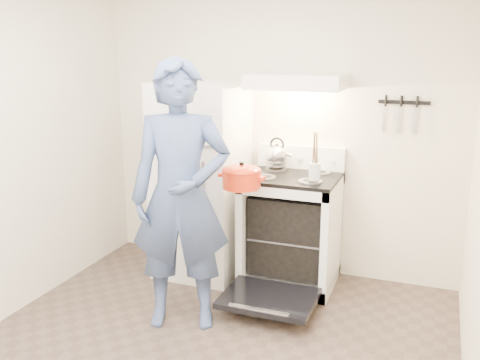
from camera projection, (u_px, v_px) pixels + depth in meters
name	position (u px, v px, depth m)	size (l,w,h in m)	color
back_wall	(277.00, 132.00, 4.69)	(3.20, 0.02, 2.50)	beige
refrigerator	(202.00, 179.00, 4.67)	(0.70, 0.70, 1.70)	white
stove_body	(291.00, 232.00, 4.52)	(0.76, 0.65, 0.92)	white
cooktop	(292.00, 177.00, 4.40)	(0.76, 0.65, 0.03)	black
backsplash	(301.00, 157.00, 4.63)	(0.76, 0.07, 0.20)	white
oven_door	(269.00, 298.00, 4.06)	(0.70, 0.54, 0.04)	black
oven_rack	(291.00, 234.00, 4.52)	(0.60, 0.52, 0.01)	slate
range_hood	(297.00, 81.00, 4.27)	(0.76, 0.50, 0.12)	white
knife_strip	(404.00, 102.00, 4.25)	(0.40, 0.02, 0.03)	black
pizza_stone	(298.00, 234.00, 4.48)	(0.34, 0.34, 0.02)	#7F5F47
tea_kettle	(277.00, 154.00, 4.56)	(0.23, 0.19, 0.28)	#BBBBC0
utensil_jar	(315.00, 172.00, 4.12)	(0.09, 0.09, 0.13)	silver
person	(181.00, 197.00, 3.74)	(0.70, 0.46, 1.92)	navy
dutch_oven	(241.00, 179.00, 3.97)	(0.36, 0.29, 0.23)	red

